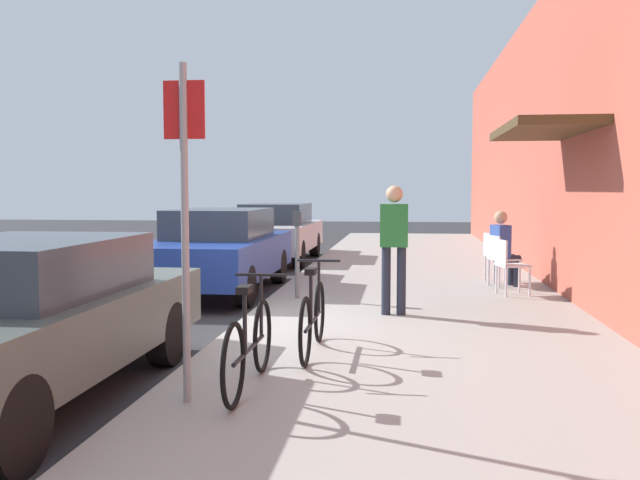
{
  "coord_description": "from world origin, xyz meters",
  "views": [
    {
      "loc": [
        2.07,
        -8.03,
        1.76
      ],
      "look_at": [
        0.54,
        4.26,
        0.86
      ],
      "focal_mm": 38.47,
      "sensor_mm": 36.0,
      "label": 1
    }
  ],
  "objects_px": {
    "parking_meter": "(297,248)",
    "pedestrian_standing": "(394,239)",
    "parked_car_1": "(218,250)",
    "bicycle_1": "(249,346)",
    "parked_car_2": "(276,232)",
    "cafe_chair_0": "(508,263)",
    "cafe_chair_2": "(496,254)",
    "seated_patron_1": "(504,246)",
    "cafe_chair_1": "(500,257)",
    "street_sign": "(185,206)",
    "parked_car_0": "(17,318)",
    "bicycle_0": "(313,318)"
  },
  "relations": [
    {
      "from": "parking_meter",
      "to": "pedestrian_standing",
      "type": "distance_m",
      "value": 1.93
    },
    {
      "from": "parked_car_1",
      "to": "bicycle_1",
      "type": "distance_m",
      "value": 6.21
    },
    {
      "from": "parked_car_2",
      "to": "bicycle_1",
      "type": "xyz_separation_m",
      "value": [
        1.9,
        -11.12,
        -0.26
      ]
    },
    {
      "from": "parked_car_2",
      "to": "cafe_chair_0",
      "type": "distance_m",
      "value": 7.41
    },
    {
      "from": "cafe_chair_2",
      "to": "seated_patron_1",
      "type": "bearing_deg",
      "value": -83.99
    },
    {
      "from": "cafe_chair_0",
      "to": "cafe_chair_1",
      "type": "distance_m",
      "value": 0.96
    },
    {
      "from": "street_sign",
      "to": "seated_patron_1",
      "type": "xyz_separation_m",
      "value": [
        3.33,
        6.84,
        -0.82
      ]
    },
    {
      "from": "parked_car_0",
      "to": "street_sign",
      "type": "relative_size",
      "value": 1.69
    },
    {
      "from": "cafe_chair_0",
      "to": "bicycle_0",
      "type": "bearing_deg",
      "value": -121.01
    },
    {
      "from": "parked_car_1",
      "to": "street_sign",
      "type": "height_order",
      "value": "street_sign"
    },
    {
      "from": "parking_meter",
      "to": "bicycle_1",
      "type": "distance_m",
      "value": 4.78
    },
    {
      "from": "bicycle_1",
      "to": "cafe_chair_0",
      "type": "distance_m",
      "value": 6.17
    },
    {
      "from": "parked_car_1",
      "to": "cafe_chair_1",
      "type": "height_order",
      "value": "parked_car_1"
    },
    {
      "from": "seated_patron_1",
      "to": "parked_car_2",
      "type": "bearing_deg",
      "value": 135.94
    },
    {
      "from": "street_sign",
      "to": "bicycle_0",
      "type": "height_order",
      "value": "street_sign"
    },
    {
      "from": "parked_car_2",
      "to": "cafe_chair_1",
      "type": "xyz_separation_m",
      "value": [
        4.78,
        -4.7,
        -0.11
      ]
    },
    {
      "from": "parked_car_1",
      "to": "pedestrian_standing",
      "type": "bearing_deg",
      "value": -38.19
    },
    {
      "from": "parked_car_1",
      "to": "bicycle_1",
      "type": "bearing_deg",
      "value": -72.14
    },
    {
      "from": "bicycle_1",
      "to": "pedestrian_standing",
      "type": "distance_m",
      "value": 3.76
    },
    {
      "from": "parked_car_0",
      "to": "cafe_chair_0",
      "type": "distance_m",
      "value": 7.43
    },
    {
      "from": "parked_car_0",
      "to": "parking_meter",
      "type": "bearing_deg",
      "value": 72.72
    },
    {
      "from": "bicycle_1",
      "to": "cafe_chair_2",
      "type": "xyz_separation_m",
      "value": [
        2.87,
        6.99,
        0.14
      ]
    },
    {
      "from": "parked_car_1",
      "to": "bicycle_0",
      "type": "distance_m",
      "value": 5.16
    },
    {
      "from": "street_sign",
      "to": "cafe_chair_0",
      "type": "relative_size",
      "value": 2.99
    },
    {
      "from": "cafe_chair_1",
      "to": "pedestrian_standing",
      "type": "distance_m",
      "value": 3.42
    },
    {
      "from": "cafe_chair_0",
      "to": "bicycle_1",
      "type": "bearing_deg",
      "value": -117.75
    },
    {
      "from": "parked_car_2",
      "to": "cafe_chair_2",
      "type": "height_order",
      "value": "parked_car_2"
    },
    {
      "from": "parking_meter",
      "to": "seated_patron_1",
      "type": "relative_size",
      "value": 1.02
    },
    {
      "from": "parked_car_0",
      "to": "cafe_chair_0",
      "type": "xyz_separation_m",
      "value": [
        4.78,
        5.7,
        -0.08
      ]
    },
    {
      "from": "bicycle_1",
      "to": "parked_car_2",
      "type": "bearing_deg",
      "value": 99.71
    },
    {
      "from": "bicycle_1",
      "to": "cafe_chair_1",
      "type": "distance_m",
      "value": 7.04
    },
    {
      "from": "street_sign",
      "to": "cafe_chair_1",
      "type": "relative_size",
      "value": 2.99
    },
    {
      "from": "parking_meter",
      "to": "cafe_chair_1",
      "type": "xyz_separation_m",
      "value": [
        3.23,
        1.68,
        -0.26
      ]
    },
    {
      "from": "seated_patron_1",
      "to": "cafe_chair_2",
      "type": "bearing_deg",
      "value": 96.01
    },
    {
      "from": "parked_car_0",
      "to": "parking_meter",
      "type": "xyz_separation_m",
      "value": [
        1.55,
        4.98,
        0.18
      ]
    },
    {
      "from": "bicycle_0",
      "to": "bicycle_1",
      "type": "distance_m",
      "value": 1.33
    },
    {
      "from": "parking_meter",
      "to": "cafe_chair_1",
      "type": "relative_size",
      "value": 1.52
    },
    {
      "from": "parked_car_2",
      "to": "seated_patron_1",
      "type": "height_order",
      "value": "parked_car_2"
    },
    {
      "from": "bicycle_0",
      "to": "seated_patron_1",
      "type": "height_order",
      "value": "seated_patron_1"
    },
    {
      "from": "pedestrian_standing",
      "to": "seated_patron_1",
      "type": "bearing_deg",
      "value": 58.21
    },
    {
      "from": "parked_car_1",
      "to": "cafe_chair_1",
      "type": "xyz_separation_m",
      "value": [
        4.78,
        0.51,
        -0.12
      ]
    },
    {
      "from": "cafe_chair_0",
      "to": "seated_patron_1",
      "type": "relative_size",
      "value": 0.67
    },
    {
      "from": "parked_car_2",
      "to": "bicycle_0",
      "type": "distance_m",
      "value": 10.1
    },
    {
      "from": "bicycle_0",
      "to": "cafe_chair_0",
      "type": "height_order",
      "value": "bicycle_0"
    },
    {
      "from": "street_sign",
      "to": "cafe_chair_0",
      "type": "xyz_separation_m",
      "value": [
        3.28,
        5.85,
        -1.02
      ]
    },
    {
      "from": "seated_patron_1",
      "to": "cafe_chair_0",
      "type": "bearing_deg",
      "value": -93.41
    },
    {
      "from": "parking_meter",
      "to": "parked_car_1",
      "type": "bearing_deg",
      "value": 143.08
    },
    {
      "from": "parked_car_1",
      "to": "parked_car_2",
      "type": "bearing_deg",
      "value": 90.0
    },
    {
      "from": "bicycle_0",
      "to": "seated_patron_1",
      "type": "xyz_separation_m",
      "value": [
        2.57,
        5.17,
        0.34
      ]
    },
    {
      "from": "cafe_chair_1",
      "to": "pedestrian_standing",
      "type": "bearing_deg",
      "value": -121.15
    }
  ]
}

